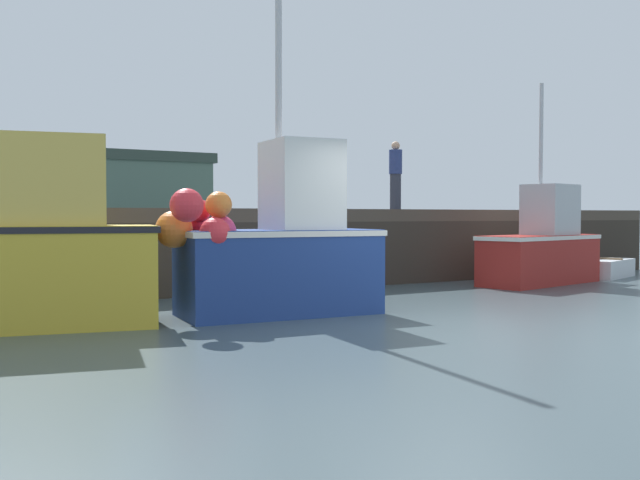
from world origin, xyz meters
name	(u,v)px	position (x,y,z in m)	size (l,w,h in m)	color
ground	(453,330)	(0.00, 0.00, -0.05)	(120.00, 160.00, 0.10)	#3D4C51
pier	(333,220)	(3.32, 8.33, 1.31)	(14.48, 8.11, 1.55)	#473D33
fishing_boat_near_left	(17,255)	(-4.83, 2.62, 0.93)	(3.77, 1.94, 2.43)	gold
fishing_boat_near_right	(277,248)	(-1.44, 2.12, 0.96)	(3.24, 1.50, 5.52)	navy
fishing_boat_mid	(542,248)	(5.38, 3.41, 0.75)	(3.27, 1.65, 4.13)	maroon
rowboat	(610,269)	(7.87, 3.66, 0.21)	(1.84, 1.13, 0.45)	silver
dockworker	(396,176)	(5.02, 8.01, 2.45)	(0.34, 0.34, 1.79)	#2D3342
warehouse	(99,198)	(2.42, 29.07, 2.30)	(10.83, 4.33, 4.57)	#4C6656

